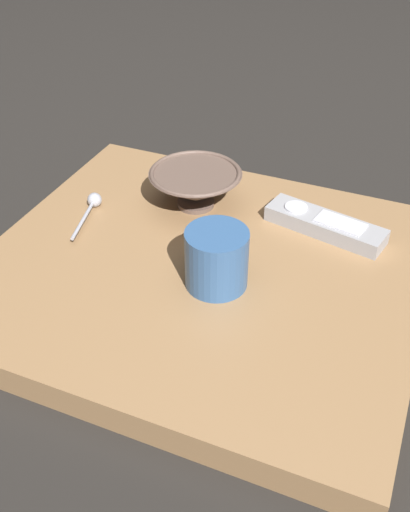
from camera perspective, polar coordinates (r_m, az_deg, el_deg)
The scene contains 6 objects.
ground_plane at distance 0.95m, azimuth -0.31°, elevation -2.85°, with size 6.00×6.00×0.00m, color black.
table at distance 0.94m, azimuth -0.31°, elevation -1.79°, with size 0.66×0.59×0.05m.
cereal_bowl at distance 1.04m, azimuth -0.90°, elevation 6.65°, with size 0.16×0.16×0.07m.
coffee_mug at distance 0.86m, azimuth 1.05°, elevation -0.19°, with size 0.10×0.10×0.09m.
teaspoon at distance 1.05m, azimuth -10.61°, elevation 4.90°, with size 0.04×0.13×0.03m.
tv_remote_near at distance 1.00m, azimuth 11.29°, elevation 2.94°, with size 0.20×0.09×0.03m.
Camera 1 is at (0.28, -0.67, 0.61)m, focal length 42.26 mm.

